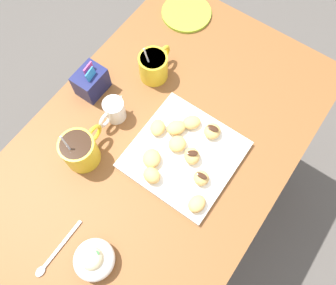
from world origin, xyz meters
The scene contains 23 objects.
ground_plane centered at (0.00, 0.00, 0.00)m, with size 8.00×8.00×0.00m, color #514C47.
dining_table centered at (0.00, 0.00, 0.60)m, with size 1.08×0.70×0.75m.
pastry_plate_square centered at (0.00, -0.08, 0.75)m, with size 0.28×0.28×0.02m, color white.
coffee_mug_yellow_left centered at (-0.16, 0.15, 0.80)m, with size 0.14×0.10×0.15m.
coffee_mug_yellow_right centered at (0.17, 0.15, 0.79)m, with size 0.12×0.09×0.14m.
cream_pitcher_white centered at (-0.01, 0.15, 0.79)m, with size 0.10×0.06×0.07m.
sugar_caddy centered at (0.02, 0.27, 0.79)m, with size 0.09×0.07×0.11m.
ice_cream_bowl centered at (-0.36, -0.06, 0.78)m, with size 0.10×0.10×0.08m.
saucer_lime_left centered at (0.42, 0.20, 0.75)m, with size 0.17×0.17×0.01m, color #9EC633.
loose_spoon_near_saucer centered at (-0.41, 0.04, 0.75)m, with size 0.16×0.02×0.01m.
beignet_0 centered at (-0.07, -0.02, 0.78)m, with size 0.05×0.05×0.03m, color #E5B260.
beignet_1 centered at (0.00, -0.10, 0.78)m, with size 0.04×0.05×0.04m, color #E5B260.
chocolate_drizzle_1 centered at (0.00, -0.10, 0.80)m, with size 0.03×0.02×0.01m, color #381E11.
beignet_2 centered at (0.05, -0.02, 0.78)m, with size 0.04×0.05×0.03m, color #E5B260.
beignet_3 centered at (-0.04, -0.16, 0.78)m, with size 0.04×0.04×0.03m, color #E5B260.
chocolate_drizzle_3 centered at (-0.04, -0.16, 0.80)m, with size 0.03×0.01×0.01m, color #381E11.
beignet_4 centered at (0.02, 0.02, 0.78)m, with size 0.04×0.05×0.03m, color #E5B260.
beignet_5 centered at (-0.10, -0.18, 0.78)m, with size 0.05×0.04×0.03m, color #E5B260.
beignet_6 centered at (0.08, -0.04, 0.78)m, with size 0.04×0.05×0.03m, color #E5B260.
beignet_7 centered at (-0.11, -0.05, 0.78)m, with size 0.05×0.04×0.04m, color #E5B260.
beignet_8 centered at (0.09, -0.11, 0.78)m, with size 0.05×0.05×0.03m, color #E5B260.
chocolate_drizzle_8 centered at (0.09, -0.11, 0.80)m, with size 0.03×0.02×0.01m, color #381E11.
beignet_9 centered at (0.01, -0.05, 0.78)m, with size 0.05×0.05×0.03m, color #E5B260.
Camera 1 is at (-0.30, -0.24, 1.65)m, focal length 37.02 mm.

